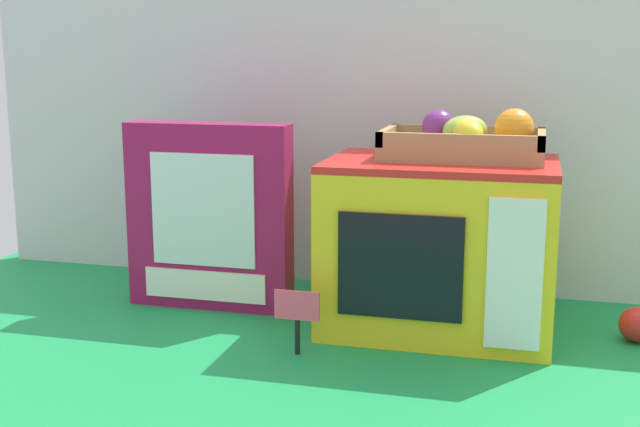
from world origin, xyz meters
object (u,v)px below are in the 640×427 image
(food_groups_crate, at_px, (467,142))
(price_sign, at_px, (297,312))
(cookie_set_box, at_px, (209,217))
(loose_toy_apple, at_px, (637,325))
(toy_microwave, at_px, (440,245))

(food_groups_crate, relative_size, price_sign, 2.57)
(food_groups_crate, bearing_deg, price_sign, -138.65)
(cookie_set_box, distance_m, loose_toy_apple, 0.73)
(cookie_set_box, xyz_separation_m, loose_toy_apple, (0.72, -0.00, -0.14))
(price_sign, bearing_deg, food_groups_crate, 41.35)
(loose_toy_apple, bearing_deg, food_groups_crate, 177.92)
(toy_microwave, relative_size, loose_toy_apple, 6.49)
(toy_microwave, relative_size, cookie_set_box, 1.11)
(food_groups_crate, bearing_deg, cookie_set_box, -178.71)
(food_groups_crate, relative_size, cookie_set_box, 0.78)
(toy_microwave, height_order, cookie_set_box, cookie_set_box)
(food_groups_crate, height_order, cookie_set_box, food_groups_crate)
(toy_microwave, bearing_deg, food_groups_crate, 27.82)
(price_sign, bearing_deg, cookie_set_box, 138.81)
(toy_microwave, bearing_deg, cookie_set_box, 178.66)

